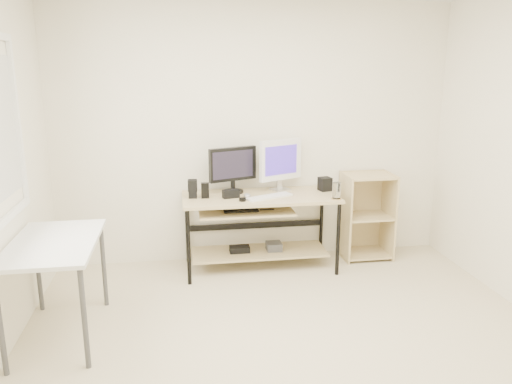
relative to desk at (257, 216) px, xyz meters
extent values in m
cube|color=beige|center=(0.03, -1.66, -0.54)|extent=(4.00, 4.00, 0.01)
cube|color=white|center=(0.03, 0.34, 0.76)|extent=(4.00, 0.01, 2.60)
cube|color=white|center=(0.03, -3.66, 0.76)|extent=(4.00, 0.01, 2.60)
cube|color=tan|center=(0.03, -0.01, 0.20)|extent=(1.50, 0.65, 0.03)
cube|color=tan|center=(-0.12, -0.06, 0.08)|extent=(0.90, 0.49, 0.02)
cube|color=tan|center=(0.03, 0.04, -0.39)|extent=(1.35, 0.46, 0.02)
cube|color=black|center=(-0.17, -0.06, 0.10)|extent=(0.33, 0.22, 0.01)
cylinder|color=black|center=(0.08, -0.11, 0.10)|extent=(0.14, 0.01, 0.01)
cube|color=#414144|center=(0.18, 0.04, -0.34)|extent=(0.15, 0.15, 0.08)
cube|color=black|center=(-0.17, 0.04, -0.35)|extent=(0.20, 0.12, 0.06)
cylinder|color=black|center=(-0.68, -0.29, -0.18)|extent=(0.04, 0.04, 0.72)
cylinder|color=black|center=(-0.68, 0.28, -0.18)|extent=(0.04, 0.04, 0.72)
cylinder|color=black|center=(0.74, -0.29, -0.18)|extent=(0.04, 0.04, 0.72)
cylinder|color=black|center=(0.74, 0.28, -0.18)|extent=(0.04, 0.04, 0.72)
cube|color=white|center=(-1.65, -1.06, 0.20)|extent=(0.60, 1.00, 0.03)
cylinder|color=#414144|center=(-1.91, -1.52, -0.18)|extent=(0.04, 0.04, 0.72)
cylinder|color=#414144|center=(-1.91, -0.60, -0.18)|extent=(0.04, 0.04, 0.72)
cylinder|color=#414144|center=(-1.39, -1.52, -0.18)|extent=(0.04, 0.04, 0.72)
cylinder|color=#414144|center=(-1.39, -0.60, -0.18)|extent=(0.04, 0.04, 0.72)
cube|color=#D4BD85|center=(0.94, 0.12, -0.09)|extent=(0.02, 0.40, 0.90)
cube|color=#D4BD85|center=(1.42, 0.12, -0.09)|extent=(0.02, 0.40, 0.90)
cube|color=#D4BD85|center=(1.18, 0.31, -0.09)|extent=(0.50, 0.02, 0.90)
cube|color=#D4BD85|center=(1.18, 0.12, -0.50)|extent=(0.46, 0.38, 0.02)
cube|color=#D4BD85|center=(1.18, 0.12, -0.09)|extent=(0.46, 0.38, 0.02)
cube|color=#D4BD85|center=(1.18, 0.12, 0.34)|extent=(0.46, 0.38, 0.02)
cylinder|color=black|center=(-0.22, 0.15, 0.22)|extent=(0.21, 0.21, 0.02)
cylinder|color=black|center=(-0.22, 0.15, 0.28)|extent=(0.05, 0.05, 0.10)
cube|color=black|center=(-0.22, 0.15, 0.50)|extent=(0.48, 0.22, 0.33)
cube|color=black|center=(-0.22, 0.12, 0.50)|extent=(0.40, 0.15, 0.26)
cube|color=silver|center=(0.26, 0.18, 0.22)|extent=(0.17, 0.15, 0.01)
cylinder|color=silver|center=(0.26, 0.18, 0.27)|extent=(0.04, 0.04, 0.10)
cube|color=white|center=(0.26, 0.18, 0.52)|extent=(0.46, 0.24, 0.40)
cube|color=#4128B1|center=(0.26, 0.15, 0.52)|extent=(0.37, 0.17, 0.32)
cube|color=white|center=(0.10, -0.09, 0.22)|extent=(0.48, 0.31, 0.02)
ellipsoid|color=#A9A9AE|center=(-0.11, -0.05, 0.23)|extent=(0.07, 0.11, 0.04)
cube|color=black|center=(-0.26, -0.05, 0.25)|extent=(0.17, 0.10, 0.08)
cube|color=black|center=(-0.62, 0.02, 0.25)|extent=(0.08, 0.08, 0.07)
cube|color=black|center=(-0.62, 0.02, 0.33)|extent=(0.09, 0.09, 0.10)
cube|color=black|center=(0.70, 0.09, 0.28)|extent=(0.13, 0.13, 0.13)
cube|color=black|center=(-0.51, -0.01, 0.29)|extent=(0.08, 0.05, 0.15)
cylinder|color=black|center=(-0.17, -0.18, 0.23)|extent=(0.08, 0.08, 0.03)
cube|color=black|center=(0.17, -0.05, 0.22)|extent=(0.09, 0.11, 0.01)
cylinder|color=tan|center=(0.72, -0.25, 0.21)|extent=(0.11, 0.11, 0.01)
cylinder|color=white|center=(0.72, -0.25, 0.29)|extent=(0.09, 0.09, 0.15)
camera|label=1|loc=(-0.74, -4.62, 1.43)|focal=35.00mm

